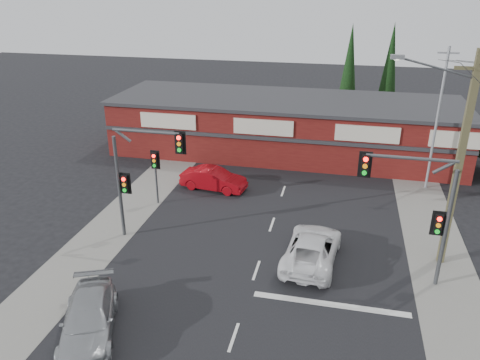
% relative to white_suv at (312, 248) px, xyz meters
% --- Properties ---
extents(ground, '(120.00, 120.00, 0.00)m').
position_rel_white_suv_xyz_m(ground, '(-2.44, -1.65, -0.71)').
color(ground, black).
rests_on(ground, ground).
extents(road_strip, '(14.00, 70.00, 0.01)m').
position_rel_white_suv_xyz_m(road_strip, '(-2.44, 3.35, -0.71)').
color(road_strip, black).
rests_on(road_strip, ground).
extents(verge_left, '(3.00, 70.00, 0.02)m').
position_rel_white_suv_xyz_m(verge_left, '(-10.94, 3.35, -0.70)').
color(verge_left, gray).
rests_on(verge_left, ground).
extents(verge_right, '(3.00, 70.00, 0.02)m').
position_rel_white_suv_xyz_m(verge_right, '(6.06, 3.35, -0.70)').
color(verge_right, gray).
rests_on(verge_right, ground).
extents(stop_line, '(6.50, 0.35, 0.01)m').
position_rel_white_suv_xyz_m(stop_line, '(1.06, -3.15, -0.70)').
color(stop_line, silver).
rests_on(stop_line, ground).
extents(white_suv, '(2.81, 5.31, 1.42)m').
position_rel_white_suv_xyz_m(white_suv, '(0.00, 0.00, 0.00)').
color(white_suv, white).
rests_on(white_suv, ground).
extents(silver_suv, '(3.58, 5.10, 1.37)m').
position_rel_white_suv_xyz_m(silver_suv, '(-7.84, -6.95, -0.02)').
color(silver_suv, '#A3A6A8').
rests_on(silver_suv, ground).
extents(red_sedan, '(4.42, 2.05, 1.40)m').
position_rel_white_suv_xyz_m(red_sedan, '(-6.89, 7.11, -0.01)').
color(red_sedan, maroon).
rests_on(red_sedan, ground).
extents(lane_dashes, '(0.12, 51.84, 0.01)m').
position_rel_white_suv_xyz_m(lane_dashes, '(-2.44, 5.47, -0.70)').
color(lane_dashes, silver).
rests_on(lane_dashes, ground).
extents(shop_building, '(27.30, 8.40, 4.22)m').
position_rel_white_suv_xyz_m(shop_building, '(-3.43, 15.33, 1.42)').
color(shop_building, '#551211').
rests_on(shop_building, ground).
extents(conifer_near, '(1.80, 1.80, 9.25)m').
position_rel_white_suv_xyz_m(conifer_near, '(1.06, 22.35, 4.77)').
color(conifer_near, '#2D2116').
rests_on(conifer_near, ground).
extents(conifer_far, '(1.80, 1.80, 9.25)m').
position_rel_white_suv_xyz_m(conifer_far, '(4.56, 24.35, 4.77)').
color(conifer_far, '#2D2116').
rests_on(conifer_far, ground).
extents(traffic_mast_left, '(3.77, 0.27, 5.97)m').
position_rel_white_suv_xyz_m(traffic_mast_left, '(-8.86, 0.35, 3.22)').
color(traffic_mast_left, '#47494C').
rests_on(traffic_mast_left, ground).
extents(traffic_mast_right, '(3.96, 0.27, 5.97)m').
position_rel_white_suv_xyz_m(traffic_mast_right, '(4.43, -0.65, 3.24)').
color(traffic_mast_right, '#47494C').
rests_on(traffic_mast_right, ground).
extents(pedestal_signal, '(0.55, 0.27, 3.38)m').
position_rel_white_suv_xyz_m(pedestal_signal, '(-9.64, 4.35, 1.70)').
color(pedestal_signal, '#47494C').
rests_on(pedestal_signal, ground).
extents(utility_pole, '(4.38, 0.59, 10.00)m').
position_rel_white_suv_xyz_m(utility_pole, '(5.93, 1.33, 4.69)').
color(utility_pole, brown).
rests_on(utility_pole, ground).
extents(steel_pole, '(1.20, 0.16, 9.00)m').
position_rel_white_suv_xyz_m(steel_pole, '(6.56, 10.35, 3.99)').
color(steel_pole, gray).
rests_on(steel_pole, ground).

